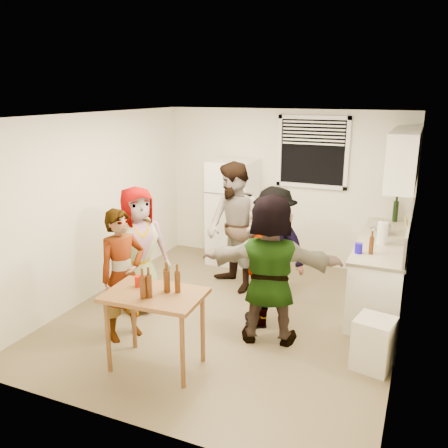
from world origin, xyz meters
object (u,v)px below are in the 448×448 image
at_px(kettle, 382,234).
at_px(beer_bottle_table, 178,292).
at_px(trash_bin, 373,345).
at_px(guest_black, 259,322).
at_px(guest_back_left, 234,288).
at_px(guest_stripe, 127,336).
at_px(guest_orange, 268,339).
at_px(guest_grey, 141,308).
at_px(serving_table, 158,366).
at_px(refrigerator, 233,212).
at_px(red_cup, 139,286).
at_px(guest_back_right, 272,298).
at_px(blue_cup, 358,253).
at_px(wine_bottle, 394,221).
at_px(beer_bottle_counter, 371,254).

bearing_deg(kettle, beer_bottle_table, -137.92).
bearing_deg(trash_bin, beer_bottle_table, -158.02).
bearing_deg(guest_black, guest_back_left, -164.31).
bearing_deg(guest_stripe, guest_orange, -42.45).
distance_m(kettle, guest_grey, 3.38).
distance_m(kettle, beer_bottle_table, 3.13).
height_order(serving_table, beer_bottle_table, beer_bottle_table).
height_order(refrigerator, beer_bottle_table, refrigerator).
bearing_deg(red_cup, kettle, 50.85).
distance_m(refrigerator, guest_black, 2.40).
distance_m(beer_bottle_table, guest_black, 1.54).
distance_m(guest_stripe, guest_back_right, 2.10).
xyz_separation_m(kettle, guest_orange, (-1.02, -1.74, -0.90)).
distance_m(kettle, guest_orange, 2.21).
bearing_deg(blue_cup, trash_bin, -70.61).
distance_m(guest_back_left, guest_black, 1.11).
height_order(wine_bottle, guest_grey, wine_bottle).
bearing_deg(refrigerator, blue_cup, -33.19).
relative_size(beer_bottle_counter, red_cup, 1.85).
bearing_deg(guest_stripe, kettle, -21.01).
xyz_separation_m(refrigerator, beer_bottle_table, (0.69, -3.15, -0.03)).
height_order(beer_bottle_table, guest_orange, beer_bottle_table).
bearing_deg(beer_bottle_counter, serving_table, -135.23).
distance_m(kettle, wine_bottle, 0.77).
height_order(wine_bottle, red_cup, wine_bottle).
xyz_separation_m(blue_cup, guest_stripe, (-2.38, -1.41, -0.90)).
bearing_deg(guest_back_left, red_cup, -59.59).
bearing_deg(wine_bottle, serving_table, -119.91).
xyz_separation_m(beer_bottle_table, guest_back_left, (-0.24, 2.08, -0.82)).
relative_size(refrigerator, blue_cup, 13.80).
bearing_deg(serving_table, beer_bottle_table, 28.82).
bearing_deg(red_cup, guest_orange, 38.52).
xyz_separation_m(serving_table, guest_black, (0.66, 1.33, 0.00)).
height_order(guest_grey, guest_back_right, guest_back_right).
relative_size(refrigerator, wine_bottle, 5.54).
bearing_deg(serving_table, blue_cup, 46.47).
bearing_deg(guest_back_left, guest_back_right, 25.69).
bearing_deg(beer_bottle_table, trash_bin, 21.98).
bearing_deg(kettle, beer_bottle_counter, -108.03).
distance_m(trash_bin, guest_grey, 2.97).
distance_m(blue_cup, guest_grey, 2.86).
bearing_deg(serving_table, guest_grey, 129.58).
bearing_deg(trash_bin, refrigerator, 136.71).
relative_size(blue_cup, guest_stripe, 0.08).
relative_size(beer_bottle_counter, guest_black, 0.14).
bearing_deg(guest_grey, beer_bottle_table, -95.72).
height_order(beer_bottle_counter, guest_back_right, beer_bottle_counter).
bearing_deg(beer_bottle_table, wine_bottle, 61.89).
bearing_deg(wine_bottle, trash_bin, -89.00).
height_order(red_cup, guest_black, red_cup).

